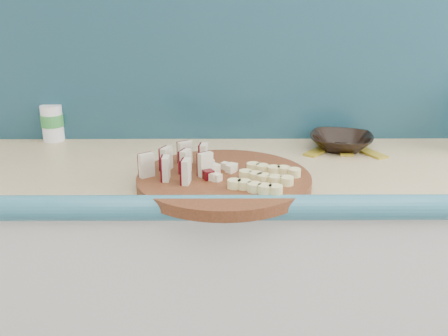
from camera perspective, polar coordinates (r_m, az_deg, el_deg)
kitchen_counter at (r=1.67m, az=10.66°, el=-14.60°), size 2.20×0.63×0.91m
backsplash at (r=1.69m, az=10.35°, el=11.62°), size 2.20×0.02×0.50m
cutting_board at (r=1.28m, az=0.00°, el=-1.43°), size 0.59×0.59×0.03m
apple_wedges at (r=1.28m, az=-5.03°, el=0.70°), size 0.18×0.20×0.06m
apple_chunks at (r=1.28m, az=-1.15°, el=-0.22°), size 0.06×0.07×0.02m
banana_slices at (r=1.23m, az=4.64°, el=-1.13°), size 0.19×0.20×0.02m
brown_bowl at (r=1.62m, az=13.24°, el=2.92°), size 0.24×0.24×0.05m
canister at (r=1.76m, az=-19.03°, el=4.94°), size 0.07×0.07×0.12m
banana_peel at (r=1.62m, az=13.44°, el=2.17°), size 0.25×0.22×0.01m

